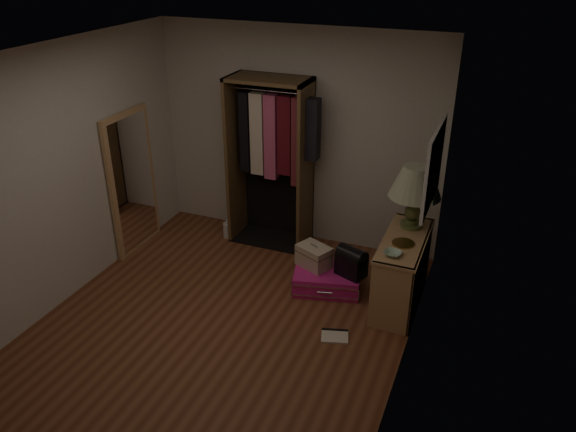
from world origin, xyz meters
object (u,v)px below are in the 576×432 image
(floor_mirror, at_px, (132,182))
(train_case, at_px, (314,256))
(pink_suitcase, at_px, (327,279))
(white_jug, at_px, (229,230))
(black_bag, at_px, (351,261))
(table_lamp, at_px, (416,183))
(open_wardrobe, at_px, (275,149))
(console_bookshelf, at_px, (402,267))

(floor_mirror, xyz_separation_m, train_case, (2.29, -0.00, -0.51))
(pink_suitcase, relative_size, train_case, 1.91)
(white_jug, bearing_deg, black_bag, -19.31)
(pink_suitcase, xyz_separation_m, black_bag, (0.26, 0.02, 0.28))
(black_bag, relative_size, table_lamp, 0.53)
(black_bag, bearing_deg, open_wardrobe, 168.50)
(console_bookshelf, height_order, table_lamp, table_lamp)
(console_bookshelf, bearing_deg, open_wardrobe, 157.33)
(open_wardrobe, height_order, floor_mirror, open_wardrobe)
(open_wardrobe, xyz_separation_m, white_jug, (-0.58, -0.17, -1.11))
(floor_mirror, height_order, table_lamp, floor_mirror)
(black_bag, xyz_separation_m, table_lamp, (0.53, 0.32, 0.85))
(console_bookshelf, relative_size, table_lamp, 1.68)
(black_bag, bearing_deg, train_case, -161.58)
(open_wardrobe, bearing_deg, train_case, -44.69)
(floor_mirror, height_order, white_jug, floor_mirror)
(train_case, bearing_deg, open_wardrobe, 160.25)
(white_jug, bearing_deg, console_bookshelf, -13.45)
(open_wardrobe, relative_size, black_bag, 5.74)
(black_bag, relative_size, white_jug, 1.50)
(pink_suitcase, relative_size, black_bag, 2.30)
(white_jug, bearing_deg, table_lamp, -7.43)
(table_lamp, bearing_deg, train_case, -162.69)
(black_bag, height_order, white_jug, black_bag)
(table_lamp, bearing_deg, console_bookshelf, -91.27)
(floor_mirror, distance_m, black_bag, 2.75)
(console_bookshelf, relative_size, pink_suitcase, 1.36)
(pink_suitcase, height_order, train_case, train_case)
(table_lamp, bearing_deg, open_wardrobe, 164.79)
(console_bookshelf, xyz_separation_m, white_jug, (-2.31, 0.55, -0.29))
(white_jug, bearing_deg, train_case, -23.79)
(pink_suitcase, xyz_separation_m, table_lamp, (0.79, 0.34, 1.13))
(console_bookshelf, relative_size, open_wardrobe, 0.55)
(open_wardrobe, distance_m, floor_mirror, 1.73)
(open_wardrobe, bearing_deg, floor_mirror, -153.02)
(pink_suitcase, height_order, black_bag, black_bag)
(pink_suitcase, bearing_deg, floor_mirror, 164.97)
(pink_suitcase, relative_size, table_lamp, 1.23)
(console_bookshelf, bearing_deg, table_lamp, 88.73)
(pink_suitcase, xyz_separation_m, white_jug, (-1.53, 0.64, -0.01))
(open_wardrobe, distance_m, train_case, 1.40)
(pink_suitcase, bearing_deg, console_bookshelf, -7.50)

